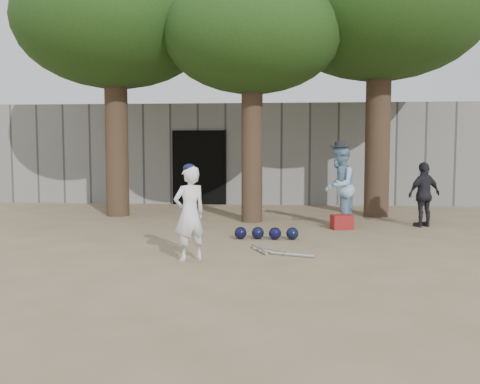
# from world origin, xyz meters

# --- Properties ---
(ground) EXTENTS (70.00, 70.00, 0.00)m
(ground) POSITION_xyz_m (0.00, 0.00, 0.00)
(ground) COLOR #937C5E
(ground) RESTS_ON ground
(boy_player) EXTENTS (0.62, 0.59, 1.42)m
(boy_player) POSITION_xyz_m (-0.07, -0.09, 0.71)
(boy_player) COLOR white
(boy_player) RESTS_ON ground
(spectator_blue) EXTENTS (0.88, 1.01, 1.75)m
(spectator_blue) POSITION_xyz_m (2.50, 3.50, 0.88)
(spectator_blue) COLOR #87B1D1
(spectator_blue) RESTS_ON ground
(spectator_dark) EXTENTS (0.88, 0.69, 1.39)m
(spectator_dark) POSITION_xyz_m (4.32, 3.72, 0.69)
(spectator_dark) COLOR black
(spectator_dark) RESTS_ON ground
(red_bag) EXTENTS (0.48, 0.40, 0.30)m
(red_bag) POSITION_xyz_m (2.54, 3.23, 0.15)
(red_bag) COLOR #A42515
(red_bag) RESTS_ON ground
(back_building) EXTENTS (16.00, 5.24, 3.00)m
(back_building) POSITION_xyz_m (-0.00, 10.33, 1.50)
(back_building) COLOR gray
(back_building) RESTS_ON ground
(helmet_row) EXTENTS (1.19, 0.27, 0.23)m
(helmet_row) POSITION_xyz_m (1.02, 1.85, 0.12)
(helmet_row) COLOR black
(helmet_row) RESTS_ON ground
(bat_pile) EXTENTS (1.05, 0.85, 0.06)m
(bat_pile) POSITION_xyz_m (1.21, 0.53, 0.03)
(bat_pile) COLOR silver
(bat_pile) RESTS_ON ground
(tree_row) EXTENTS (11.40, 5.80, 6.69)m
(tree_row) POSITION_xyz_m (0.74, 5.02, 4.69)
(tree_row) COLOR brown
(tree_row) RESTS_ON ground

